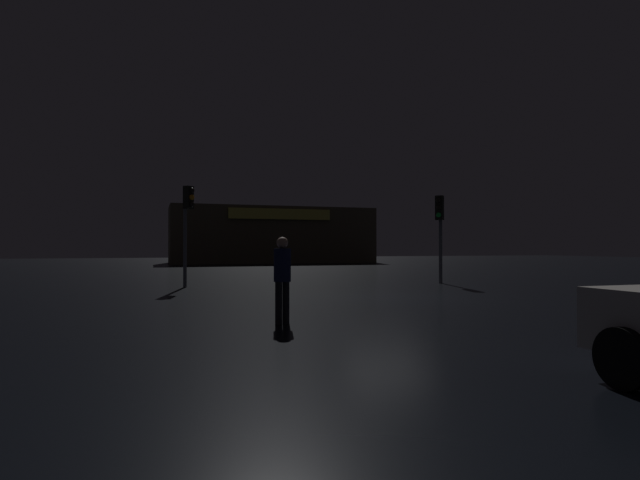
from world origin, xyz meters
The scene contains 5 objects.
ground_plane centered at (0.00, 0.00, 0.00)m, with size 120.00×120.00×0.00m, color black.
store_building centered at (4.15, 33.87, 2.63)m, with size 19.01×6.38×5.25m.
traffic_signal_main centered at (4.59, 4.58, 2.60)m, with size 0.42×0.42×3.64m.
traffic_signal_opposite centered at (-5.52, 5.68, 2.77)m, with size 0.42×0.42×3.79m.
pedestrian centered at (-4.31, -4.18, 1.00)m, with size 0.41×0.41×1.71m.
Camera 1 is at (-6.75, -14.01, 1.52)m, focal length 28.68 mm.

